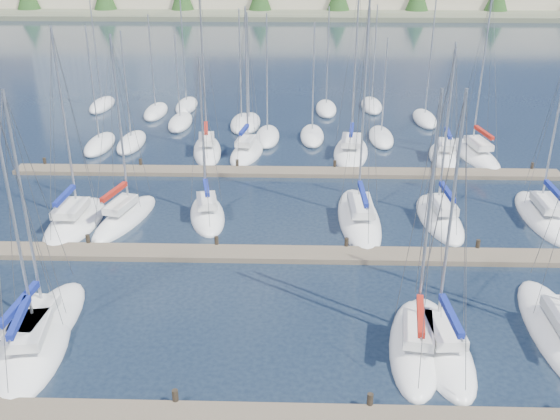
{
  "coord_description": "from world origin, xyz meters",
  "views": [
    {
      "loc": [
        0.89,
        -17.17,
        18.09
      ],
      "look_at": [
        0.0,
        14.0,
        4.0
      ],
      "focal_mm": 40.0,
      "sensor_mm": 36.0,
      "label": 1
    }
  ],
  "objects_px": {
    "sailboat_p": "(351,152)",
    "sailboat_m": "(543,217)",
    "sailboat_i": "(125,218)",
    "sailboat_b": "(39,332)",
    "sailboat_e": "(440,345)",
    "sailboat_j": "(207,215)",
    "sailboat_q": "(444,156)",
    "sailboat_d": "(416,345)",
    "sailboat_r": "(475,154)",
    "sailboat_o": "(247,152)",
    "sailboat_k": "(359,218)",
    "sailboat_h": "(75,222)",
    "sailboat_l": "(440,218)",
    "sailboat_n": "(207,150)",
    "sailboat_c": "(33,346)"
  },
  "relations": [
    {
      "from": "sailboat_h",
      "to": "sailboat_d",
      "type": "height_order",
      "value": "sailboat_h"
    },
    {
      "from": "sailboat_n",
      "to": "sailboat_c",
      "type": "distance_m",
      "value": 28.97
    },
    {
      "from": "sailboat_o",
      "to": "sailboat_d",
      "type": "distance_m",
      "value": 29.31
    },
    {
      "from": "sailboat_i",
      "to": "sailboat_e",
      "type": "bearing_deg",
      "value": -22.31
    },
    {
      "from": "sailboat_l",
      "to": "sailboat_c",
      "type": "height_order",
      "value": "sailboat_c"
    },
    {
      "from": "sailboat_k",
      "to": "sailboat_d",
      "type": "bearing_deg",
      "value": -85.39
    },
    {
      "from": "sailboat_p",
      "to": "sailboat_b",
      "type": "height_order",
      "value": "sailboat_p"
    },
    {
      "from": "sailboat_j",
      "to": "sailboat_d",
      "type": "height_order",
      "value": "sailboat_d"
    },
    {
      "from": "sailboat_c",
      "to": "sailboat_d",
      "type": "bearing_deg",
      "value": -6.63
    },
    {
      "from": "sailboat_m",
      "to": "sailboat_o",
      "type": "bearing_deg",
      "value": 149.98
    },
    {
      "from": "sailboat_i",
      "to": "sailboat_h",
      "type": "xyz_separation_m",
      "value": [
        -3.21,
        -0.66,
        -0.02
      ]
    },
    {
      "from": "sailboat_d",
      "to": "sailboat_l",
      "type": "xyz_separation_m",
      "value": [
        4.04,
        14.31,
        -0.01
      ]
    },
    {
      "from": "sailboat_r",
      "to": "sailboat_o",
      "type": "distance_m",
      "value": 19.9
    },
    {
      "from": "sailboat_j",
      "to": "sailboat_d",
      "type": "relative_size",
      "value": 0.89
    },
    {
      "from": "sailboat_k",
      "to": "sailboat_q",
      "type": "bearing_deg",
      "value": 55.72
    },
    {
      "from": "sailboat_k",
      "to": "sailboat_c",
      "type": "bearing_deg",
      "value": -139.58
    },
    {
      "from": "sailboat_e",
      "to": "sailboat_r",
      "type": "distance_m",
      "value": 28.79
    },
    {
      "from": "sailboat_o",
      "to": "sailboat_c",
      "type": "relative_size",
      "value": 0.96
    },
    {
      "from": "sailboat_m",
      "to": "sailboat_c",
      "type": "relative_size",
      "value": 0.9
    },
    {
      "from": "sailboat_k",
      "to": "sailboat_h",
      "type": "bearing_deg",
      "value": -177.88
    },
    {
      "from": "sailboat_o",
      "to": "sailboat_l",
      "type": "xyz_separation_m",
      "value": [
        14.14,
        -13.2,
        -0.02
      ]
    },
    {
      "from": "sailboat_h",
      "to": "sailboat_d",
      "type": "xyz_separation_m",
      "value": [
        20.52,
        -13.01,
        0.01
      ]
    },
    {
      "from": "sailboat_k",
      "to": "sailboat_l",
      "type": "distance_m",
      "value": 5.47
    },
    {
      "from": "sailboat_p",
      "to": "sailboat_o",
      "type": "height_order",
      "value": "sailboat_p"
    },
    {
      "from": "sailboat_c",
      "to": "sailboat_i",
      "type": "bearing_deg",
      "value": 78.76
    },
    {
      "from": "sailboat_o",
      "to": "sailboat_l",
      "type": "bearing_deg",
      "value": -34.44
    },
    {
      "from": "sailboat_p",
      "to": "sailboat_i",
      "type": "height_order",
      "value": "sailboat_p"
    },
    {
      "from": "sailboat_h",
      "to": "sailboat_b",
      "type": "xyz_separation_m",
      "value": [
        2.32,
        -12.4,
        -0.01
      ]
    },
    {
      "from": "sailboat_m",
      "to": "sailboat_e",
      "type": "bearing_deg",
      "value": -123.38
    },
    {
      "from": "sailboat_q",
      "to": "sailboat_i",
      "type": "relative_size",
      "value": 0.81
    },
    {
      "from": "sailboat_k",
      "to": "sailboat_m",
      "type": "bearing_deg",
      "value": 1.87
    },
    {
      "from": "sailboat_p",
      "to": "sailboat_o",
      "type": "bearing_deg",
      "value": -170.23
    },
    {
      "from": "sailboat_m",
      "to": "sailboat_j",
      "type": "xyz_separation_m",
      "value": [
        -22.97,
        -0.36,
        0.01
      ]
    },
    {
      "from": "sailboat_r",
      "to": "sailboat_j",
      "type": "xyz_separation_m",
      "value": [
        -21.61,
        -13.13,
        -0.0
      ]
    },
    {
      "from": "sailboat_c",
      "to": "sailboat_r",
      "type": "bearing_deg",
      "value": 36.85
    },
    {
      "from": "sailboat_n",
      "to": "sailboat_l",
      "type": "height_order",
      "value": "sailboat_n"
    },
    {
      "from": "sailboat_j",
      "to": "sailboat_l",
      "type": "bearing_deg",
      "value": -11.52
    },
    {
      "from": "sailboat_p",
      "to": "sailboat_q",
      "type": "bearing_deg",
      "value": -0.14
    },
    {
      "from": "sailboat_h",
      "to": "sailboat_d",
      "type": "bearing_deg",
      "value": -30.23
    },
    {
      "from": "sailboat_m",
      "to": "sailboat_i",
      "type": "height_order",
      "value": "sailboat_i"
    },
    {
      "from": "sailboat_r",
      "to": "sailboat_q",
      "type": "bearing_deg",
      "value": -178.86
    },
    {
      "from": "sailboat_q",
      "to": "sailboat_e",
      "type": "height_order",
      "value": "sailboat_e"
    },
    {
      "from": "sailboat_r",
      "to": "sailboat_k",
      "type": "height_order",
      "value": "sailboat_k"
    },
    {
      "from": "sailboat_r",
      "to": "sailboat_j",
      "type": "height_order",
      "value": "sailboat_r"
    },
    {
      "from": "sailboat_d",
      "to": "sailboat_b",
      "type": "relative_size",
      "value": 1.03
    },
    {
      "from": "sailboat_h",
      "to": "sailboat_l",
      "type": "distance_m",
      "value": 24.59
    },
    {
      "from": "sailboat_i",
      "to": "sailboat_o",
      "type": "bearing_deg",
      "value": 76.52
    },
    {
      "from": "sailboat_p",
      "to": "sailboat_m",
      "type": "distance_m",
      "value": 17.94
    },
    {
      "from": "sailboat_c",
      "to": "sailboat_h",
      "type": "bearing_deg",
      "value": 92.02
    },
    {
      "from": "sailboat_b",
      "to": "sailboat_i",
      "type": "bearing_deg",
      "value": 89.74
    }
  ]
}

